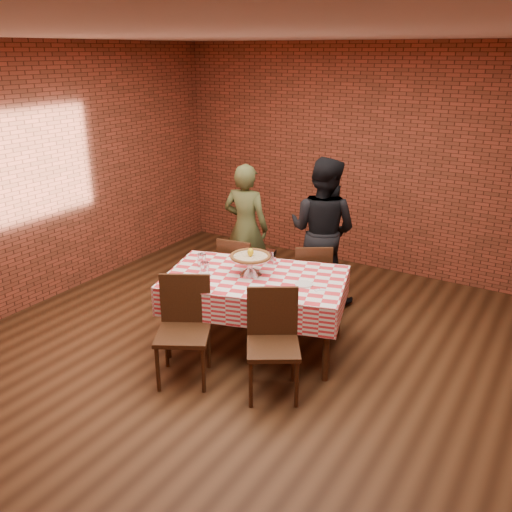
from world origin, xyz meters
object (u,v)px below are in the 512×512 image
Objects in this scene: water_glass_left at (205,269)px; chair_far_left at (241,273)px; chair_near_right at (273,347)px; chair_near_left at (183,333)px; water_glass_right at (202,260)px; diner_black at (322,231)px; condiment_caddy at (270,257)px; pizza at (251,257)px; diner_olive at (246,228)px; pizza_stand at (251,266)px; chair_far_right at (311,280)px; table at (256,312)px.

chair_far_left is at bearing 100.71° from water_glass_left.
chair_near_left is at bearing 163.03° from chair_near_right.
diner_black reaches higher than water_glass_right.
condiment_caddy is 0.16× the size of chair_near_left.
diner_olive reaches higher than pizza.
pizza is 0.45× the size of chair_far_left.
condiment_caddy is 1.02m from diner_black.
pizza_stand is 0.45× the size of chair_far_right.
chair_far_right is 1.12m from diner_olive.
water_glass_right is at bearing 66.08° from diner_black.
pizza is 0.45× the size of chair_far_right.
pizza is 1.42m from diner_olive.
diner_black reaches higher than chair_far_right.
condiment_caddy is at bearing 51.15° from chair_near_left.
condiment_caddy is (0.03, 0.32, -0.10)m from pizza.
chair_near_left is 1.02× the size of chair_near_right.
water_glass_left is 0.97m from chair_far_left.
pizza is (0.00, 0.00, 0.09)m from pizza_stand.
diner_olive is at bearing -70.95° from chair_far_left.
pizza_stand is at bearing 164.79° from table.
pizza_stand is 0.99× the size of pizza.
pizza is 0.99m from chair_near_left.
table is 0.83m from chair_near_right.
diner_olive is 0.92× the size of diner_black.
chair_near_left is 1.07× the size of chair_far_left.
chair_near_right reaches higher than chair_far_left.
water_glass_right is (-0.52, -0.09, -0.02)m from pizza_stand.
chair_far_right is 0.63m from diner_black.
condiment_caddy is at bearing 56.93° from water_glass_left.
diner_black is at bearing 74.06° from condiment_caddy.
water_glass_left is 0.15× the size of chair_near_right.
water_glass_right is at bearing -170.17° from pizza_stand.
table is 12.50× the size of water_glass_right.
water_glass_right reaches higher than chair_far_left.
chair_far_right is at bearing 72.12° from chair_near_right.
chair_near_right is (0.97, -0.37, -0.37)m from water_glass_left.
water_glass_left is (-0.35, -0.26, -0.02)m from pizza_stand.
diner_olive reaches higher than chair_near_left.
diner_black is (0.65, 0.72, 0.41)m from chair_far_left.
table is 1.08× the size of diner_olive.
chair_near_right is (0.59, -0.96, -0.37)m from condiment_caddy.
water_glass_left is 0.24m from water_glass_right.
condiment_caddy is (0.54, 0.41, 0.01)m from water_glass_right.
table is at bearing 124.54° from chair_far_left.
table is 0.57m from condiment_caddy.
chair_far_right is at bearing 51.89° from water_glass_right.
diner_olive is at bearing 124.53° from pizza.
water_glass_right is at bearing 85.26° from chair_near_left.
water_glass_right is at bearing 133.78° from water_glass_left.
condiment_caddy is 0.10× the size of diner_olive.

